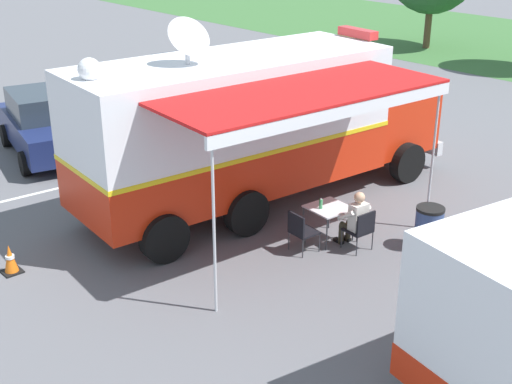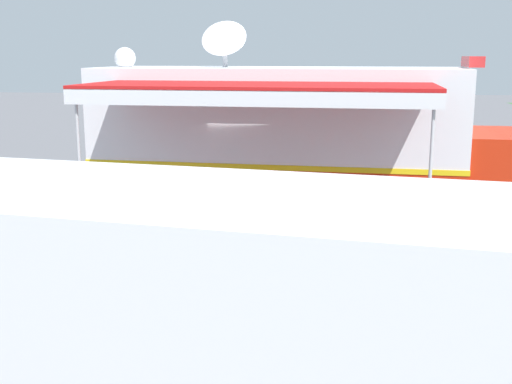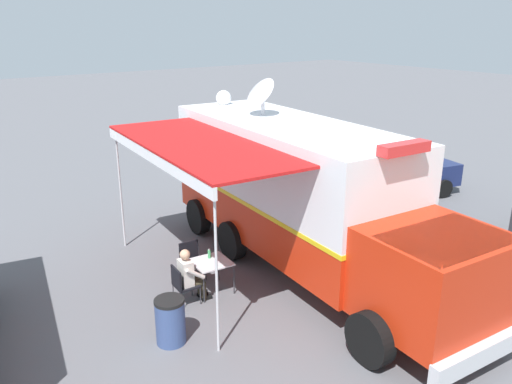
# 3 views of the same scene
# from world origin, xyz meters

# --- Properties ---
(ground_plane) EXTENTS (100.00, 100.00, 0.00)m
(ground_plane) POSITION_xyz_m (0.00, 0.00, 0.00)
(ground_plane) COLOR #5B5B60
(lot_stripe) EXTENTS (0.52, 4.79, 0.01)m
(lot_stripe) POSITION_xyz_m (-3.82, -2.61, 0.00)
(lot_stripe) COLOR silver
(lot_stripe) RESTS_ON ground
(command_truck) EXTENTS (5.33, 9.66, 4.53)m
(command_truck) POSITION_xyz_m (0.10, 0.74, 1.94)
(command_truck) COLOR red
(command_truck) RESTS_ON ground
(folding_table) EXTENTS (0.86, 0.86, 0.73)m
(folding_table) POSITION_xyz_m (2.50, 0.48, 0.67)
(folding_table) COLOR silver
(folding_table) RESTS_ON ground
(water_bottle) EXTENTS (0.07, 0.07, 0.22)m
(water_bottle) POSITION_xyz_m (2.44, 0.30, 0.83)
(water_bottle) COLOR #3F9959
(water_bottle) RESTS_ON folding_table
(folding_chair_at_table) EXTENTS (0.52, 0.52, 0.87)m
(folding_chair_at_table) POSITION_xyz_m (3.30, 0.58, 0.51)
(folding_chair_at_table) COLOR black
(folding_chair_at_table) RESTS_ON ground
(folding_chair_beside_table) EXTENTS (0.52, 0.52, 0.87)m
(folding_chair_beside_table) POSITION_xyz_m (2.54, -0.37, 0.51)
(folding_chair_beside_table) COLOR black
(folding_chair_beside_table) RESTS_ON ground
(seated_responder) EXTENTS (0.69, 0.58, 1.25)m
(seated_responder) POSITION_xyz_m (3.11, 0.60, 0.65)
(seated_responder) COLOR silver
(seated_responder) RESTS_ON ground
(trash_bin) EXTENTS (0.57, 0.57, 0.91)m
(trash_bin) POSITION_xyz_m (4.14, 1.68, 0.46)
(trash_bin) COLOR #384C7F
(trash_bin) RESTS_ON ground
(traffic_cone) EXTENTS (0.36, 0.36, 0.58)m
(traffic_cone) POSITION_xyz_m (-0.54, -5.08, 0.28)
(traffic_cone) COLOR black
(traffic_cone) RESTS_ON ground
(support_truck) EXTENTS (3.27, 7.06, 2.70)m
(support_truck) POSITION_xyz_m (8.16, 0.25, 1.39)
(support_truck) COLOR white
(support_truck) RESTS_ON ground
(car_behind_truck) EXTENTS (4.49, 2.69, 1.76)m
(car_behind_truck) POSITION_xyz_m (-6.28, -1.49, 0.88)
(car_behind_truck) COLOR navy
(car_behind_truck) RESTS_ON ground
(car_far_corner) EXTENTS (4.38, 2.38, 1.76)m
(car_far_corner) POSITION_xyz_m (-7.30, 4.22, 0.88)
(car_far_corner) COLOR #2D2D33
(car_far_corner) RESTS_ON ground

